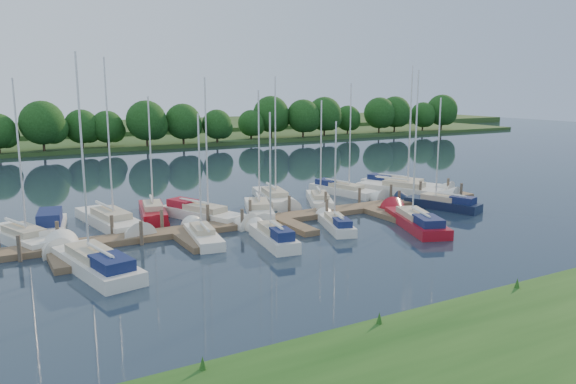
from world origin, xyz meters
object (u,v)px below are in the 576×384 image
sailboat_n_0 (25,240)px  sailboat_n_5 (259,212)px  motorboat (50,228)px  sailboat_s_2 (273,238)px  dock (282,221)px

sailboat_n_0 → sailboat_n_5: sailboat_n_0 is taller
motorboat → sailboat_n_5: (15.28, -2.18, -0.11)m
sailboat_n_0 → sailboat_n_5: bearing=159.5°
sailboat_n_0 → sailboat_s_2: 16.24m
sailboat_n_0 → sailboat_n_5: size_ratio=1.08×
sailboat_s_2 → dock: bearing=63.1°
motorboat → sailboat_n_0: bearing=59.2°
sailboat_n_5 → motorboat: bearing=13.2°
sailboat_n_0 → motorboat: 2.68m
motorboat → sailboat_n_5: bearing=-177.4°
dock → sailboat_s_2: (-3.20, -4.49, 0.15)m
sailboat_n_0 → sailboat_n_5: (17.06, -0.17, 0.01)m
sailboat_s_2 → sailboat_n_5: bearing=78.2°
dock → motorboat: size_ratio=5.88×
sailboat_n_5 → sailboat_s_2: (-2.87, -7.73, 0.07)m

